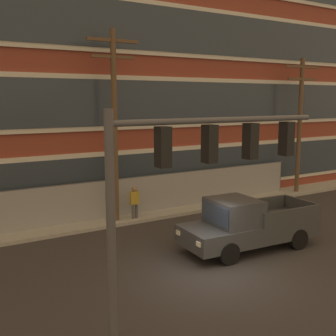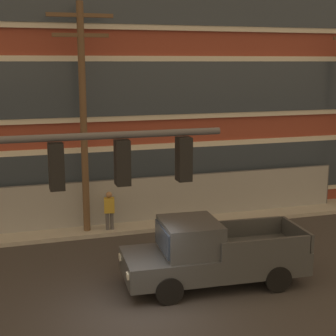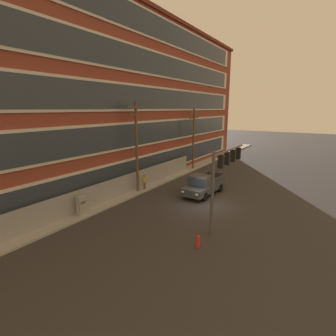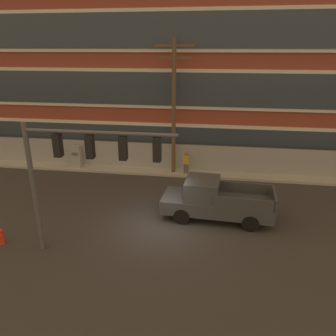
% 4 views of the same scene
% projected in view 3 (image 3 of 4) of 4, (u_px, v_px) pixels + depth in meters
% --- Properties ---
extents(ground_plane, '(160.00, 160.00, 0.00)m').
position_uv_depth(ground_plane, '(204.00, 205.00, 22.54)').
color(ground_plane, '#333030').
extents(sidewalk_building_side, '(80.00, 1.75, 0.16)m').
position_uv_depth(sidewalk_building_side, '(137.00, 191.00, 26.27)').
color(sidewalk_building_side, '#9E9B93').
rests_on(sidewalk_building_side, ground).
extents(brick_mill_building, '(53.83, 9.14, 18.37)m').
position_uv_depth(brick_mill_building, '(109.00, 98.00, 28.47)').
color(brick_mill_building, brown).
rests_on(brick_mill_building, ground).
extents(chain_link_fence, '(27.15, 0.06, 1.99)m').
position_uv_depth(chain_link_fence, '(117.00, 188.00, 24.07)').
color(chain_link_fence, gray).
rests_on(chain_link_fence, ground).
extents(traffic_signal_mast, '(5.97, 0.43, 5.55)m').
position_uv_depth(traffic_signal_mast, '(225.00, 167.00, 18.11)').
color(traffic_signal_mast, '#4C4C51').
rests_on(traffic_signal_mast, ground).
extents(pickup_truck_dark_grey, '(5.64, 2.38, 2.05)m').
position_uv_depth(pickup_truck_dark_grey, '(204.00, 185.00, 25.09)').
color(pickup_truck_dark_grey, '#383A3D').
rests_on(pickup_truck_dark_grey, ground).
extents(utility_pole_near_corner, '(2.41, 0.26, 8.78)m').
position_uv_depth(utility_pole_near_corner, '(137.00, 144.00, 24.83)').
color(utility_pole_near_corner, brown).
rests_on(utility_pole_near_corner, ground).
extents(utility_pole_midblock, '(2.73, 0.26, 8.11)m').
position_uv_depth(utility_pole_midblock, '(194.00, 136.00, 34.82)').
color(utility_pole_midblock, brown).
rests_on(utility_pole_midblock, ground).
extents(electrical_cabinet, '(0.67, 0.46, 1.69)m').
position_uv_depth(electrical_cabinet, '(82.00, 206.00, 19.97)').
color(electrical_cabinet, '#939993').
rests_on(electrical_cabinet, ground).
extents(pedestrian_near_cabinet, '(0.43, 0.30, 1.69)m').
position_uv_depth(pedestrian_near_cabinet, '(144.00, 181.00, 26.32)').
color(pedestrian_near_cabinet, '#4C4C51').
rests_on(pedestrian_near_cabinet, ground).
extents(fire_hydrant, '(0.24, 0.24, 0.78)m').
position_uv_depth(fire_hydrant, '(198.00, 241.00, 15.64)').
color(fire_hydrant, red).
rests_on(fire_hydrant, ground).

